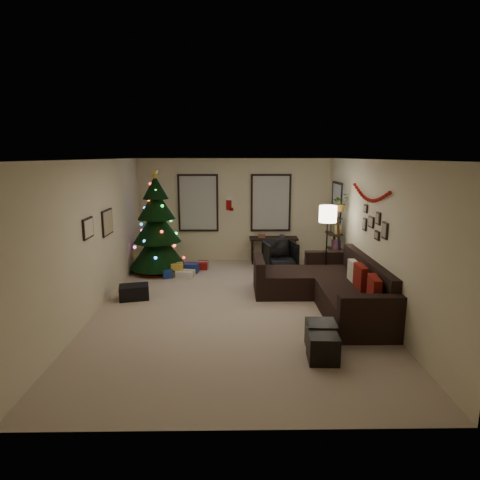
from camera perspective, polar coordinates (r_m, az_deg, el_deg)
name	(u,v)px	position (r m, az deg, el deg)	size (l,w,h in m)	color
floor	(235,307)	(7.73, -0.68, -9.29)	(7.00, 7.00, 0.00)	#BFA790
ceiling	(235,159)	(7.22, -0.74, 11.15)	(7.00, 7.00, 0.00)	white
wall_back	(235,210)	(10.81, -0.76, 4.14)	(5.00, 5.00, 0.00)	beige
wall_front	(236,306)	(3.98, -0.56, -9.15)	(5.00, 5.00, 0.00)	beige
wall_left	(95,236)	(7.76, -19.49, 0.49)	(7.00, 7.00, 0.00)	beige
wall_right	(373,235)	(7.78, 18.05, 0.60)	(7.00, 7.00, 0.00)	beige
window_back_left	(198,203)	(10.80, -5.83, 5.14)	(1.05, 0.06, 1.50)	#728CB2
window_back_right	(271,203)	(10.80, 4.30, 5.17)	(1.05, 0.06, 1.50)	#728CB2
window_right_wall	(337,209)	(10.16, 13.35, 4.20)	(0.06, 0.90, 1.30)	#728CB2
christmas_tree	(157,229)	(9.94, -11.47, 1.46)	(1.36, 1.36, 2.52)	black
presents	(176,269)	(9.91, -8.95, -3.98)	(1.50, 1.01, 0.30)	silver
sofa	(331,288)	(7.96, 12.48, -6.60)	(2.13, 3.07, 0.93)	black
pillow_red_a	(374,292)	(6.90, 18.14, -6.85)	(0.13, 0.48, 0.48)	maroon
pillow_red_b	(360,279)	(7.55, 16.41, -5.17)	(0.13, 0.49, 0.49)	maroon
pillow_cream	(354,273)	(7.91, 15.59, -4.44)	(0.13, 0.44, 0.44)	beige
ottoman_near	(321,335)	(6.23, 11.19, -12.87)	(0.42, 0.42, 0.40)	black
ottoman_far	(323,348)	(5.89, 11.48, -14.48)	(0.41, 0.41, 0.38)	black
desk	(273,240)	(10.71, 4.68, -0.06)	(1.25, 0.45, 0.67)	black
desk_chair	(280,255)	(10.14, 5.59, -2.14)	(0.69, 0.64, 0.71)	black
bookshelf	(336,244)	(9.56, 13.18, -0.57)	(0.30, 0.48, 1.63)	black
potted_plant	(341,200)	(9.18, 13.83, 5.46)	(0.47, 0.41, 0.52)	#4C4C4C
floor_lamp	(328,219)	(8.79, 12.10, 2.83)	(0.37, 0.37, 1.74)	black
art_map	(107,222)	(8.37, -17.97, 2.35)	(0.04, 0.60, 0.50)	black
art_abstract	(88,228)	(7.36, -20.39, 1.55)	(0.04, 0.45, 0.35)	black
gallery	(374,224)	(7.66, 18.19, 2.13)	(0.03, 1.25, 0.54)	black
garland	(370,194)	(7.84, 17.59, 6.15)	(0.08, 1.90, 0.30)	#A5140C
stocking_left	(229,204)	(10.79, -1.52, 5.10)	(0.20, 0.05, 0.36)	#990F0C
stocking_right	(242,202)	(10.90, 0.23, 5.26)	(0.20, 0.05, 0.36)	#990F0C
storage_bin	(134,292)	(8.36, -14.52, -7.03)	(0.56, 0.37, 0.28)	black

